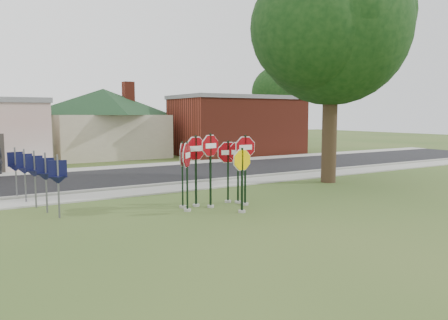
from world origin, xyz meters
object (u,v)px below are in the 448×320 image
stop_sign_yellow (242,173)px  oak_tree (332,27)px  stop_sign_center (210,160)px  stop_sign_left (187,166)px

stop_sign_yellow → oak_tree: (7.17, 3.32, 5.93)m
stop_sign_center → stop_sign_left: stop_sign_center is taller
stop_sign_yellow → oak_tree: oak_tree is taller
stop_sign_center → stop_sign_yellow: (0.50, -1.23, -0.34)m
stop_sign_left → oak_tree: 10.58m
stop_sign_center → stop_sign_left: 0.97m
stop_sign_center → stop_sign_left: (-0.95, -0.11, -0.14)m
stop_sign_yellow → stop_sign_left: size_ratio=0.91×
stop_sign_yellow → stop_sign_left: bearing=142.3°
stop_sign_center → stop_sign_yellow: 1.37m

